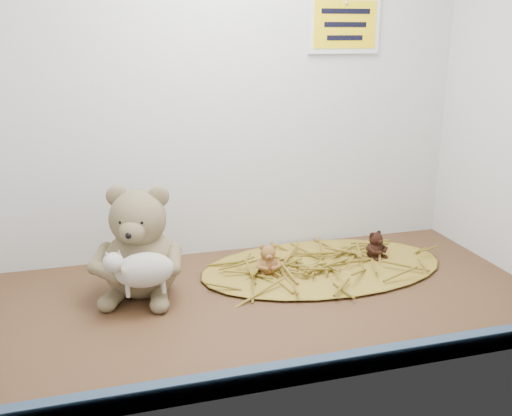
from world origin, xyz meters
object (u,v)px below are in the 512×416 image
object	(u,v)px
main_teddy	(140,241)
toy_lamb	(144,270)
mini_teddy_brown	(375,243)
mini_teddy_tan	(268,258)

from	to	relation	value
main_teddy	toy_lamb	bearing A→B (deg)	-71.46
mini_teddy_brown	mini_teddy_tan	bearing A→B (deg)	163.58
toy_lamb	main_teddy	bearing A→B (deg)	90.00
toy_lamb	mini_teddy_tan	xyz separation A→B (cm)	(28.07, 9.37, -4.29)
mini_teddy_tan	main_teddy	bearing A→B (deg)	-170.44
main_teddy	mini_teddy_tan	bearing A→B (deg)	20.34
mini_teddy_tan	mini_teddy_brown	world-z (taller)	mini_teddy_tan
toy_lamb	mini_teddy_brown	distance (cm)	57.27
toy_lamb	mini_teddy_brown	xyz separation A→B (cm)	(55.89, 11.68, -4.49)
main_teddy	mini_teddy_tan	distance (cm)	28.99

